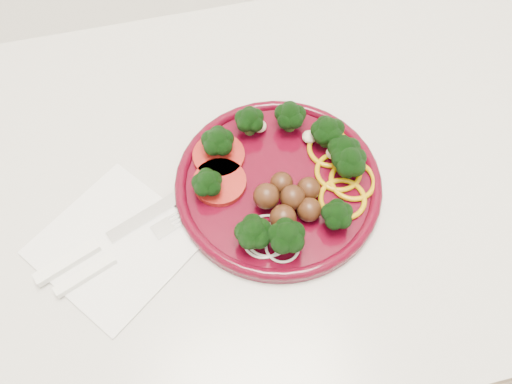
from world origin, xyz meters
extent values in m
cube|color=silver|center=(0.00, 1.70, 0.43)|extent=(2.40, 0.60, 0.87)
cube|color=beige|center=(0.00, 1.70, 0.89)|extent=(2.40, 0.60, 0.03)
cylinder|color=#400311|center=(-0.02, 1.67, 0.91)|extent=(0.25, 0.25, 0.01)
torus|color=#400311|center=(-0.02, 1.67, 0.91)|extent=(0.25, 0.25, 0.01)
sphere|color=#482312|center=(0.00, 1.62, 0.93)|extent=(0.03, 0.03, 0.03)
sphere|color=#482312|center=(0.01, 1.65, 0.93)|extent=(0.03, 0.03, 0.03)
sphere|color=#482312|center=(-0.03, 1.62, 0.93)|extent=(0.03, 0.03, 0.03)
sphere|color=#482312|center=(-0.01, 1.64, 0.93)|extent=(0.03, 0.03, 0.03)
sphere|color=#482312|center=(-0.04, 1.65, 0.93)|extent=(0.03, 0.03, 0.03)
sphere|color=#482312|center=(-0.02, 1.67, 0.93)|extent=(0.03, 0.03, 0.03)
torus|color=#B58406|center=(0.05, 1.67, 0.92)|extent=(0.06, 0.06, 0.01)
torus|color=#B58406|center=(0.05, 1.63, 0.92)|extent=(0.06, 0.06, 0.01)
torus|color=#B58406|center=(0.06, 1.71, 0.92)|extent=(0.06, 0.06, 0.01)
torus|color=#B58406|center=(0.07, 1.65, 0.92)|extent=(0.06, 0.06, 0.01)
cylinder|color=#720A07|center=(-0.08, 1.73, 0.92)|extent=(0.06, 0.06, 0.01)
cylinder|color=#720A07|center=(-0.09, 1.69, 0.92)|extent=(0.06, 0.06, 0.01)
torus|color=beige|center=(-0.06, 1.60, 0.91)|extent=(0.05, 0.05, 0.00)
torus|color=beige|center=(-0.04, 1.59, 0.91)|extent=(0.04, 0.04, 0.00)
torus|color=beige|center=(-0.05, 1.61, 0.91)|extent=(0.05, 0.05, 0.00)
ellipsoid|color=#C6B793|center=(0.03, 1.73, 0.92)|extent=(0.02, 0.02, 0.01)
ellipsoid|color=#C6B793|center=(-0.02, 1.76, 0.92)|extent=(0.02, 0.02, 0.01)
ellipsoid|color=#C6B793|center=(0.06, 1.70, 0.92)|extent=(0.02, 0.02, 0.01)
cube|color=white|center=(-0.22, 1.64, 0.90)|extent=(0.22, 0.22, 0.00)
cube|color=silver|center=(-0.18, 1.67, 0.91)|extent=(0.10, 0.05, 0.00)
cube|color=white|center=(-0.27, 1.63, 0.91)|extent=(0.08, 0.04, 0.01)
cube|color=white|center=(-0.26, 1.61, 0.91)|extent=(0.07, 0.04, 0.01)
cube|color=silver|center=(-0.16, 1.65, 0.91)|extent=(0.03, 0.03, 0.00)
cube|color=silver|center=(-0.14, 1.65, 0.91)|extent=(0.03, 0.01, 0.00)
cube|color=silver|center=(-0.14, 1.66, 0.91)|extent=(0.03, 0.01, 0.00)
cube|color=silver|center=(-0.14, 1.66, 0.91)|extent=(0.03, 0.01, 0.00)
cube|color=silver|center=(-0.15, 1.67, 0.91)|extent=(0.03, 0.01, 0.00)
camera|label=1|loc=(-0.13, 1.34, 1.50)|focal=40.00mm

